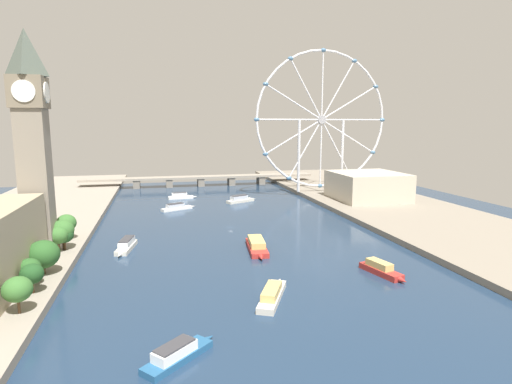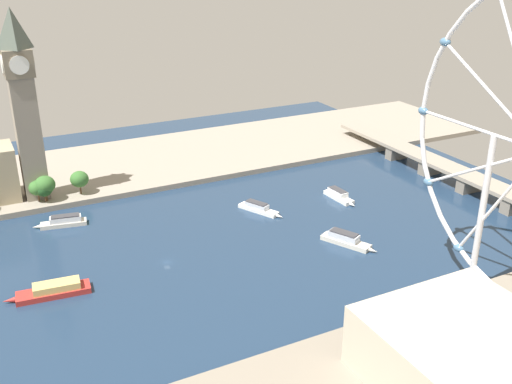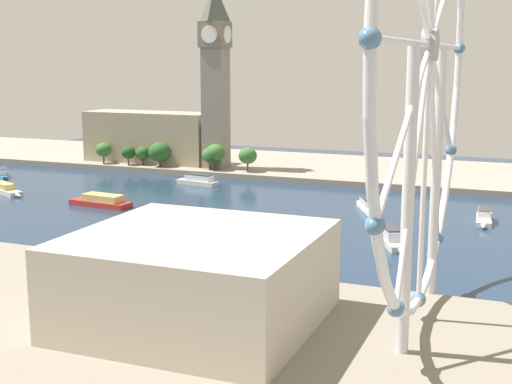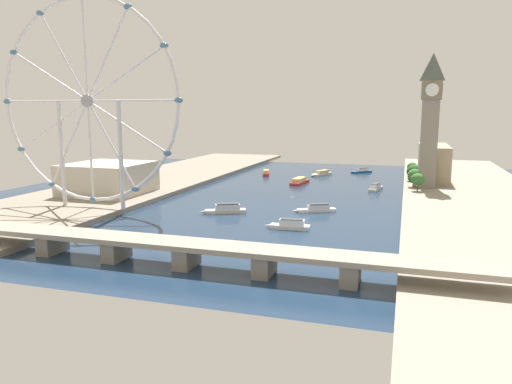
# 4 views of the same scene
# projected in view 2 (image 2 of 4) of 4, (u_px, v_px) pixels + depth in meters

# --- Properties ---
(ground_plane) EXTENTS (410.56, 410.56, 0.00)m
(ground_plane) POSITION_uv_depth(u_px,v_px,m) (167.00, 262.00, 251.21)
(ground_plane) COLOR #1E334C
(riverbank_left) EXTENTS (90.00, 520.00, 3.00)m
(riverbank_left) POSITION_uv_depth(u_px,v_px,m) (99.00, 170.00, 349.50)
(riverbank_left) COLOR gray
(riverbank_left) RESTS_ON ground_plane
(clock_tower) EXTENTS (14.42, 14.42, 94.64)m
(clock_tower) POSITION_uv_depth(u_px,v_px,m) (24.00, 104.00, 289.70)
(clock_tower) COLOR gray
(clock_tower) RESTS_ON riverbank_left
(tree_row_embankment) EXTENTS (12.36, 93.75, 13.48)m
(tree_row_embankment) POSITION_uv_depth(u_px,v_px,m) (2.00, 194.00, 292.06)
(tree_row_embankment) COLOR #513823
(tree_row_embankment) RESTS_ON riverbank_left
(riverside_hall) EXTENTS (49.16, 50.91, 20.22)m
(riverside_hall) POSITION_uv_depth(u_px,v_px,m) (463.00, 355.00, 174.21)
(riverside_hall) COLOR #BCB29E
(riverside_hall) RESTS_ON riverbank_right
(river_bridge) EXTENTS (222.56, 14.53, 9.61)m
(river_bridge) POSITION_uv_depth(u_px,v_px,m) (470.00, 179.00, 320.04)
(river_bridge) COLOR gray
(river_bridge) RESTS_ON ground_plane
(tour_boat_1) EXTENTS (25.89, 15.64, 5.71)m
(tour_boat_1) POSITION_uv_depth(u_px,v_px,m) (346.00, 240.00, 265.38)
(tour_boat_1) COLOR beige
(tour_boat_1) RESTS_ON ground_plane
(tour_boat_2) EXTENTS (23.11, 6.70, 5.20)m
(tour_boat_2) POSITION_uv_depth(u_px,v_px,m) (339.00, 195.00, 312.24)
(tour_boat_2) COLOR white
(tour_boat_2) RESTS_ON ground_plane
(tour_boat_4) EXTENTS (9.42, 25.00, 5.25)m
(tour_boat_4) POSITION_uv_depth(u_px,v_px,m) (64.00, 221.00, 282.82)
(tour_boat_4) COLOR beige
(tour_boat_4) RESTS_ON ground_plane
(tour_boat_6) EXTENTS (24.96, 14.55, 4.83)m
(tour_boat_6) POSITION_uv_depth(u_px,v_px,m) (259.00, 208.00, 297.86)
(tour_boat_6) COLOR white
(tour_boat_6) RESTS_ON ground_plane
(tour_boat_7) EXTENTS (10.77, 32.33, 5.07)m
(tour_boat_7) POSITION_uv_depth(u_px,v_px,m) (53.00, 290.00, 227.09)
(tour_boat_7) COLOR #B22D28
(tour_boat_7) RESTS_ON ground_plane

